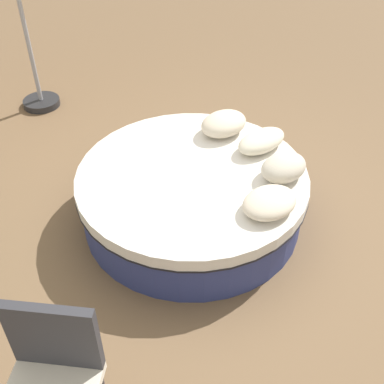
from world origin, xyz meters
TOP-DOWN VIEW (x-y plane):
  - ground_plane at (0.00, 0.00)m, footprint 16.00×16.00m
  - round_bed at (0.00, 0.00)m, footprint 2.00×2.00m
  - throw_pillow_0 at (0.18, -0.73)m, footprint 0.47×0.36m
  - throw_pillow_1 at (0.57, -0.52)m, footprint 0.42×0.32m
  - throw_pillow_2 at (0.72, -0.10)m, footprint 0.51×0.28m
  - throw_pillow_3 at (0.64, 0.31)m, footprint 0.47×0.35m
  - patio_chair at (-1.78, -0.95)m, footprint 0.72×0.72m

SIDE VIEW (x-z plane):
  - ground_plane at x=0.00m, z-range 0.00..0.00m
  - round_bed at x=0.00m, z-range 0.01..0.51m
  - patio_chair at x=-1.78m, z-range 0.07..1.05m
  - throw_pillow_0 at x=0.18m, z-range 0.51..0.66m
  - throw_pillow_2 at x=0.72m, z-range 0.51..0.67m
  - throw_pillow_3 at x=0.64m, z-range 0.51..0.71m
  - throw_pillow_1 at x=0.57m, z-range 0.51..0.71m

